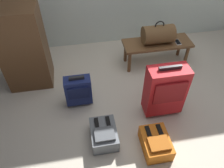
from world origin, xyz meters
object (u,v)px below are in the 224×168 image
cell_phone (178,42)px  backpack_orange (156,143)px  bench (157,45)px  suitcase_small_navy (78,90)px  backpack_grey (104,134)px  side_cabinet (23,48)px  suitcase_upright_red (165,90)px  duffel_bag_brown (158,34)px

cell_phone → backpack_orange: (-0.74, -1.37, -0.29)m
bench → suitcase_small_navy: suitcase_small_navy is taller
cell_phone → backpack_grey: bearing=-137.5°
backpack_orange → side_cabinet: (-1.37, 1.34, 0.46)m
cell_phone → backpack_orange: cell_phone is taller
backpack_grey → suitcase_upright_red: bearing=20.0°
duffel_bag_brown → suitcase_small_navy: 1.38m
suitcase_small_navy → backpack_grey: (0.22, -0.58, -0.15)m
bench → side_cabinet: size_ratio=0.91×
cell_phone → duffel_bag_brown: bearing=169.6°
bench → duffel_bag_brown: 0.19m
duffel_bag_brown → backpack_grey: size_ratio=1.16×
suitcase_upright_red → cell_phone: bearing=60.0°
suitcase_small_navy → side_cabinet: (-0.62, 0.56, 0.31)m
duffel_bag_brown → bench: bearing=0.0°
backpack_orange → suitcase_small_navy: bearing=133.8°
suitcase_small_navy → cell_phone: bearing=21.4°
suitcase_small_navy → backpack_orange: bearing=-46.2°
suitcase_small_navy → side_cabinet: size_ratio=0.42×
duffel_bag_brown → side_cabinet: bearing=-177.5°
suitcase_small_navy → backpack_grey: 0.64m
duffel_bag_brown → suitcase_upright_red: (-0.21, -0.94, -0.14)m
suitcase_small_navy → side_cabinet: bearing=138.0°
backpack_grey → side_cabinet: side_cabinet is taller
bench → suitcase_upright_red: size_ratio=1.39×
bench → backpack_orange: (-0.46, -1.42, -0.23)m
backpack_grey → duffel_bag_brown: bearing=51.4°
duffel_bag_brown → cell_phone: size_ratio=3.06×
suitcase_upright_red → suitcase_small_navy: (-0.98, 0.30, -0.13)m
cell_phone → suitcase_small_navy: 1.61m
bench → suitcase_small_navy: (-1.21, -0.64, -0.08)m
duffel_bag_brown → backpack_grey: (-0.97, -1.22, -0.42)m
side_cabinet → bench: bearing=2.4°
cell_phone → suitcase_small_navy: suitcase_small_navy is taller
backpack_grey → bench: bearing=51.1°
suitcase_small_navy → duffel_bag_brown: bearing=28.2°
bench → side_cabinet: 1.85m
duffel_bag_brown → cell_phone: 0.33m
suitcase_upright_red → backpack_orange: bearing=-115.7°
bench → duffel_bag_brown: (-0.01, 0.00, 0.19)m
bench → backpack_grey: (-0.98, -1.22, -0.23)m
backpack_grey → backpack_orange: same height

